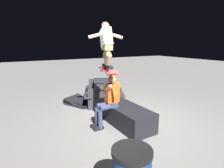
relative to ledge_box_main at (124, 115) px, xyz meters
The scene contains 7 objects.
ground_plane 0.27m from the ledge_box_main, 50.12° to the right, with size 40.00×40.00×0.00m, color slate.
ledge_box_main is the anchor object (origin of this frame).
person_sitting_on_ledge 0.66m from the ledge_box_main, 75.44° to the left, with size 0.59×0.76×1.35m.
skateboard 1.28m from the ledge_box_main, 63.53° to the left, with size 1.04×0.38×0.13m.
skater_airborne 1.94m from the ledge_box_main, 56.87° to the left, with size 0.63×0.89×1.12m.
kicker_ramp 2.17m from the ledge_box_main, 13.44° to the left, with size 1.19×1.11×0.31m.
picnic_table_back 1.95m from the ledge_box_main, ahead, with size 2.09×1.90×0.75m.
Camera 1 is at (-3.79, 2.50, 2.13)m, focal length 28.38 mm.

